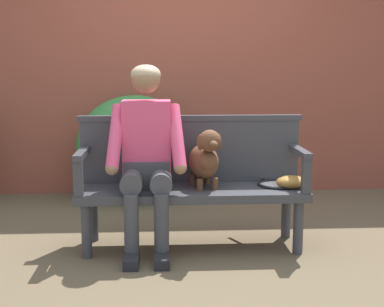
{
  "coord_description": "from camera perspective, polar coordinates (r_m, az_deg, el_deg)",
  "views": [
    {
      "loc": [
        -0.21,
        -3.73,
        1.31
      ],
      "look_at": [
        0.0,
        0.0,
        0.69
      ],
      "focal_mm": 50.29,
      "sensor_mm": 36.0,
      "label": 1
    }
  ],
  "objects": [
    {
      "name": "ground_plane",
      "position": [
        3.96,
        0.0,
        -9.84
      ],
      "size": [
        40.0,
        40.0,
        0.0
      ],
      "primitive_type": "plane",
      "color": "brown"
    },
    {
      "name": "brick_garden_fence",
      "position": [
        5.59,
        -1.1,
        9.2
      ],
      "size": [
        8.0,
        0.3,
        2.57
      ],
      "primitive_type": "cube",
      "color": "brown",
      "rests_on": "ground"
    },
    {
      "name": "hedge_bush_mid_right",
      "position": [
        5.25,
        -6.09,
        0.64
      ],
      "size": [
        1.13,
        0.84,
        1.02
      ],
      "primitive_type": "ellipsoid",
      "color": "#337538",
      "rests_on": "ground"
    },
    {
      "name": "garden_bench",
      "position": [
        3.85,
        0.0,
        -4.55
      ],
      "size": [
        1.62,
        0.49,
        0.44
      ],
      "color": "#38383D",
      "rests_on": "ground"
    },
    {
      "name": "bench_backrest",
      "position": [
        3.99,
        -0.17,
        0.56
      ],
      "size": [
        1.66,
        0.06,
        0.5
      ],
      "color": "#38383D",
      "rests_on": "garden_bench"
    },
    {
      "name": "bench_armrest_left_end",
      "position": [
        3.74,
        -11.75,
        -1.08
      ],
      "size": [
        0.06,
        0.49,
        0.28
      ],
      "color": "#38383D",
      "rests_on": "garden_bench"
    },
    {
      "name": "bench_armrest_right_end",
      "position": [
        3.83,
        11.63,
        -0.84
      ],
      "size": [
        0.06,
        0.49,
        0.28
      ],
      "color": "#38383D",
      "rests_on": "garden_bench"
    },
    {
      "name": "person_seated",
      "position": [
        3.77,
        -4.84,
        0.31
      ],
      "size": [
        0.56,
        0.64,
        1.31
      ],
      "color": "black",
      "rests_on": "ground"
    },
    {
      "name": "dog_on_bench",
      "position": [
        3.79,
        1.4,
        -0.52
      ],
      "size": [
        0.27,
        0.43,
        0.43
      ],
      "color": "brown",
      "rests_on": "garden_bench"
    },
    {
      "name": "tennis_racket",
      "position": [
        3.98,
        8.77,
        -3.16
      ],
      "size": [
        0.39,
        0.57,
        0.03
      ],
      "color": "black",
      "rests_on": "garden_bench"
    },
    {
      "name": "baseball_glove",
      "position": [
        3.89,
        10.46,
        -2.97
      ],
      "size": [
        0.23,
        0.18,
        0.09
      ],
      "primitive_type": "ellipsoid",
      "rotation": [
        0.0,
        0.0,
        0.05
      ],
      "color": "#9E6B2D",
      "rests_on": "garden_bench"
    }
  ]
}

